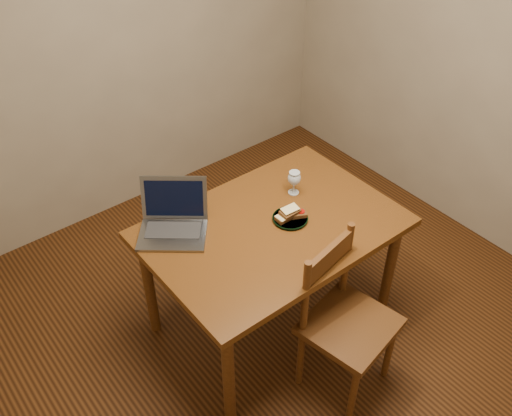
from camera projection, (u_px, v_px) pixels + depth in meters
floor at (279, 322)px, 3.41m from camera, size 3.20×3.20×0.02m
back_wall at (118, 28)px, 3.55m from camera, size 3.20×0.02×2.60m
right_wall at (493, 45)px, 3.36m from camera, size 0.02×3.20×2.60m
table at (272, 238)px, 3.00m from camera, size 1.30×0.90×0.74m
chair at (347, 316)px, 2.80m from camera, size 0.49×0.48×0.45m
plate at (290, 219)px, 2.98m from camera, size 0.19×0.19×0.02m
sandwich_cheese at (285, 217)px, 2.96m from camera, size 0.10×0.06×0.03m
sandwich_tomato at (297, 213)px, 2.98m from camera, size 0.12×0.10×0.03m
sandwich_top at (290, 211)px, 2.95m from camera, size 0.11×0.06×0.03m
milk_glass at (294, 183)px, 3.12m from camera, size 0.07×0.07×0.14m
laptop at (173, 217)px, 2.90m from camera, size 0.46×0.45×0.25m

